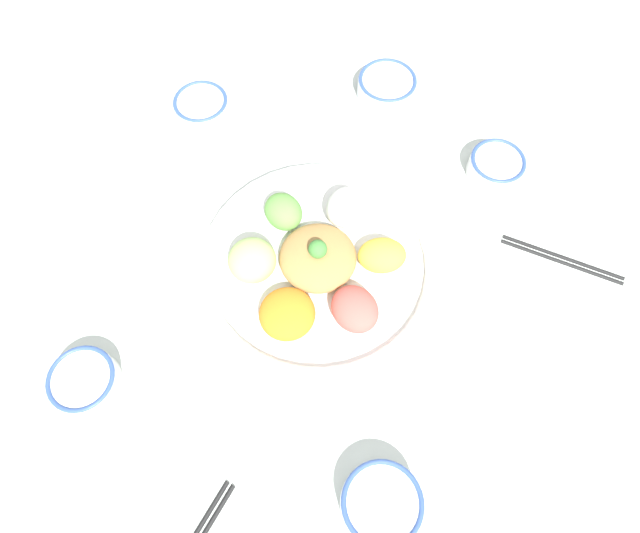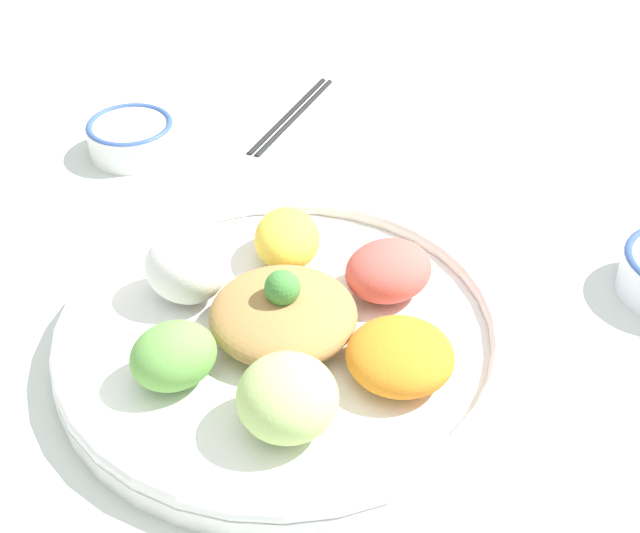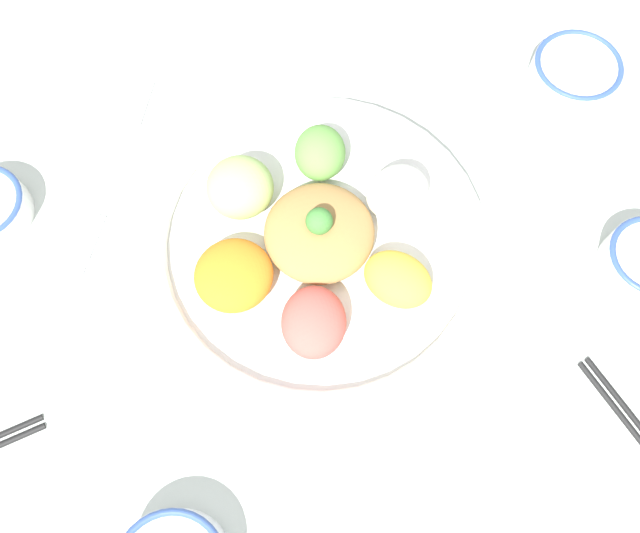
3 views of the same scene
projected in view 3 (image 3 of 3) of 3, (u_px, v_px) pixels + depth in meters
The scene contains 5 objects.
ground_plane at pixel (326, 253), 0.75m from camera, with size 2.40×2.40×0.00m, color silver.
salad_platter at pixel (315, 240), 0.73m from camera, with size 0.40×0.40×0.09m.
rice_bowl_plain at pixel (574, 73), 0.82m from camera, with size 0.11×0.11×0.04m.
serving_spoon_main at pixel (79, 271), 0.74m from camera, with size 0.08×0.12×0.01m.
serving_spoon_extra at pixel (152, 75), 0.84m from camera, with size 0.09×0.12×0.01m.
Camera 3 is at (-0.19, 0.22, 0.69)m, focal length 35.00 mm.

